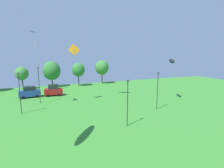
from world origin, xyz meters
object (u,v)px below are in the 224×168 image
kite_flying_4 (172,61)px  light_post_2 (20,91)px  light_post_1 (157,89)px  treeline_tree_4 (78,70)px  treeline_tree_3 (52,71)px  kite_flying_0 (74,50)px  treeline_tree_5 (102,68)px  treeline_tree_2 (22,74)px  parked_car_second_from_left (54,90)px  light_post_3 (39,83)px  light_post_0 (128,100)px  parked_car_leftmost (29,92)px  kite_flying_6 (37,37)px

kite_flying_4 → light_post_2: size_ratio=0.53×
light_post_1 → treeline_tree_4: size_ratio=0.92×
treeline_tree_3 → treeline_tree_4: (7.55, -1.72, 0.14)m
kite_flying_0 → treeline_tree_5: bearing=57.2°
light_post_2 → treeline_tree_3: treeline_tree_3 is taller
kite_flying_0 → treeline_tree_2: 22.24m
parked_car_second_from_left → light_post_3: (-3.00, -5.39, 2.68)m
light_post_0 → treeline_tree_2: same height
parked_car_leftmost → treeline_tree_2: bearing=93.9°
kite_flying_6 → parked_car_leftmost: size_ratio=0.47×
light_post_2 → light_post_3: light_post_3 is taller
kite_flying_4 → treeline_tree_5: (-6.11, 25.52, -2.88)m
light_post_3 → treeline_tree_3: treeline_tree_3 is taller
kite_flying_4 → light_post_2: bearing=175.7°
kite_flying_4 → light_post_0: size_ratio=0.57×
kite_flying_0 → treeline_tree_2: bearing=120.0°
light_post_2 → treeline_tree_3: (6.53, 23.43, 1.02)m
kite_flying_4 → parked_car_second_from_left: kite_flying_4 is taller
treeline_tree_2 → treeline_tree_4: bearing=-1.5°
treeline_tree_5 → light_post_1: bearing=-91.2°
parked_car_leftmost → light_post_2: 11.73m
light_post_1 → treeline_tree_2: 36.66m
kite_flying_0 → light_post_0: (3.97, -14.54, -6.86)m
parked_car_leftmost → light_post_2: (-0.81, -11.42, 2.52)m
kite_flying_0 → treeline_tree_4: kite_flying_0 is taller
light_post_0 → treeline_tree_5: treeline_tree_5 is taller
light_post_1 → light_post_3: light_post_3 is taller
kite_flying_0 → treeline_tree_5: 24.11m
kite_flying_0 → parked_car_second_from_left: (-3.59, 7.59, -9.10)m
parked_car_leftmost → treeline_tree_2: 11.32m
treeline_tree_4 → light_post_1: bearing=-75.1°
treeline_tree_2 → treeline_tree_5: treeline_tree_5 is taller
kite_flying_6 → light_post_0: 19.02m
light_post_3 → treeline_tree_4: (11.19, 15.95, 0.96)m
parked_car_leftmost → light_post_0: size_ratio=0.74×
treeline_tree_5 → parked_car_leftmost: bearing=-150.8°
kite_flying_0 → kite_flying_4: 19.83m
parked_car_second_from_left → light_post_2: 12.86m
parked_car_second_from_left → treeline_tree_4: treeline_tree_4 is taller
kite_flying_0 → treeline_tree_4: bearing=75.8°
light_post_1 → light_post_2: size_ratio=0.97×
light_post_1 → parked_car_leftmost: bearing=139.2°
light_post_0 → light_post_3: light_post_3 is taller
light_post_3 → treeline_tree_3: 18.05m
light_post_1 → light_post_3: (-18.72, 12.33, 0.30)m
kite_flying_6 → light_post_2: 9.53m
light_post_1 → light_post_2: light_post_2 is taller
kite_flying_6 → light_post_2: bearing=-144.1°
kite_flying_6 → light_post_0: bearing=-52.1°
kite_flying_6 → parked_car_leftmost: kite_flying_6 is taller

